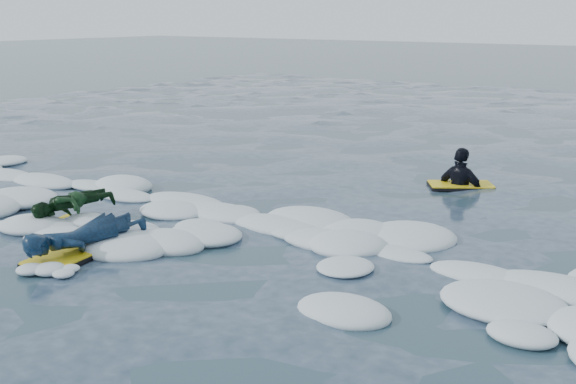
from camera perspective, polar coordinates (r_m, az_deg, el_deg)
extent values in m
plane|color=#152034|center=(8.54, -9.58, -4.74)|extent=(120.00, 120.00, 0.00)
cube|color=black|center=(8.54, -16.94, -4.91)|extent=(0.72, 1.10, 0.05)
cube|color=yellow|center=(8.53, -16.95, -4.69)|extent=(0.69, 1.07, 0.02)
imported|color=#0A294C|center=(8.63, -15.73, -3.33)|extent=(0.65, 1.56, 0.37)
cube|color=black|center=(9.87, -17.43, -2.45)|extent=(0.56, 0.80, 0.04)
cube|color=yellow|center=(9.87, -17.44, -2.32)|extent=(0.54, 0.78, 0.01)
cube|color=blue|center=(9.87, -17.44, -2.27)|extent=(0.30, 0.70, 0.00)
imported|color=#0E3410|center=(9.94, -16.60, -1.11)|extent=(0.80, 1.18, 0.41)
cube|color=black|center=(11.79, 13.49, 0.45)|extent=(1.14, 1.02, 0.05)
cube|color=yellow|center=(11.78, 13.49, 0.61)|extent=(1.11, 0.99, 0.02)
imported|color=black|center=(11.82, 13.45, -0.18)|extent=(0.92, 0.48, 1.50)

